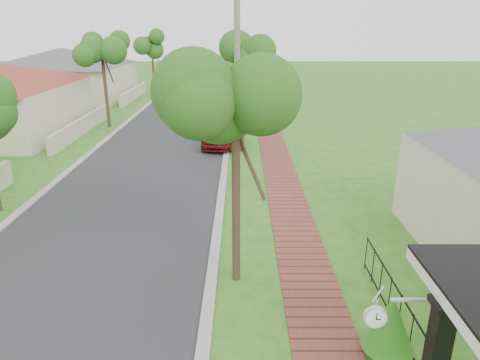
% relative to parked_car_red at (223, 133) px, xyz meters
% --- Properties ---
extents(road, '(7.00, 120.00, 0.02)m').
position_rel_parked_car_red_xyz_m(road, '(-3.40, 2.85, -0.71)').
color(road, '#28282B').
rests_on(road, ground).
extents(kerb_right, '(0.30, 120.00, 0.10)m').
position_rel_parked_car_red_xyz_m(kerb_right, '(0.25, 2.85, -0.71)').
color(kerb_right, '#9E9E99').
rests_on(kerb_right, ground).
extents(kerb_left, '(0.30, 120.00, 0.10)m').
position_rel_parked_car_red_xyz_m(kerb_left, '(-7.05, 2.85, -0.71)').
color(kerb_left, '#9E9E99').
rests_on(kerb_left, ground).
extents(sidewalk, '(1.50, 120.00, 0.03)m').
position_rel_parked_car_red_xyz_m(sidewalk, '(2.85, 2.85, -0.71)').
color(sidewalk, brown).
rests_on(sidewalk, ground).
extents(picket_fence, '(0.03, 8.02, 1.00)m').
position_rel_parked_car_red_xyz_m(picket_fence, '(4.50, -17.15, -0.18)').
color(picket_fence, black).
rests_on(picket_fence, ground).
extents(street_trees, '(10.70, 37.65, 5.89)m').
position_rel_parked_car_red_xyz_m(street_trees, '(-3.27, 9.69, 3.83)').
color(street_trees, '#382619').
rests_on(street_trees, ground).
extents(far_house_grey, '(15.56, 15.56, 4.60)m').
position_rel_parked_car_red_xyz_m(far_house_grey, '(-15.37, 16.85, 1.63)').
color(far_house_grey, beige).
rests_on(far_house_grey, ground).
extents(parked_car_red, '(2.49, 4.42, 1.42)m').
position_rel_parked_car_red_xyz_m(parked_car_red, '(0.00, 0.00, 0.00)').
color(parked_car_red, maroon).
rests_on(parked_car_red, ground).
extents(parked_car_white, '(1.99, 4.39, 1.40)m').
position_rel_parked_car_red_xyz_m(parked_car_white, '(-0.00, 21.15, -0.01)').
color(parked_car_white, white).
rests_on(parked_car_white, ground).
extents(near_tree, '(2.12, 2.12, 5.44)m').
position_rel_parked_car_red_xyz_m(near_tree, '(0.91, -13.64, 3.62)').
color(near_tree, '#382619').
rests_on(near_tree, ground).
extents(utility_pole, '(1.20, 0.24, 8.99)m').
position_rel_parked_car_red_xyz_m(utility_pole, '(0.88, -6.62, 3.84)').
color(utility_pole, gray).
rests_on(utility_pole, ground).
extents(station_clock, '(1.05, 0.13, 0.55)m').
position_rel_parked_car_red_xyz_m(station_clock, '(3.30, -17.75, 1.24)').
color(station_clock, silver).
rests_on(station_clock, ground).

